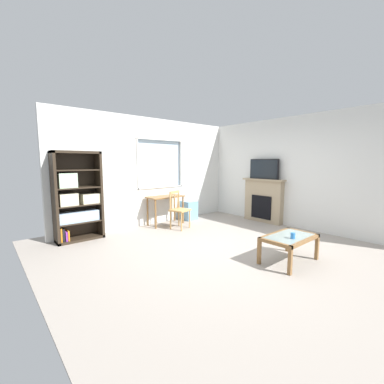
% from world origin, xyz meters
% --- Properties ---
extents(ground, '(5.88, 6.10, 0.02)m').
position_xyz_m(ground, '(0.00, 0.00, -0.01)').
color(ground, '#9E9389').
extents(wall_back_with_window, '(4.88, 0.15, 2.68)m').
position_xyz_m(wall_back_with_window, '(-0.03, 2.55, 1.32)').
color(wall_back_with_window, silver).
rests_on(wall_back_with_window, ground).
extents(wall_right, '(0.12, 5.30, 2.68)m').
position_xyz_m(wall_right, '(2.50, 0.00, 1.34)').
color(wall_right, silver).
rests_on(wall_right, ground).
extents(bookshelf, '(0.90, 0.38, 1.80)m').
position_xyz_m(bookshelf, '(-1.89, 2.31, 0.85)').
color(bookshelf, '#2D2319').
rests_on(bookshelf, ground).
extents(desk_under_window, '(0.94, 0.47, 0.73)m').
position_xyz_m(desk_under_window, '(0.20, 2.20, 0.61)').
color(desk_under_window, brown).
rests_on(desk_under_window, ground).
extents(wooden_chair, '(0.52, 0.50, 0.90)m').
position_xyz_m(wooden_chair, '(0.23, 1.68, 0.46)').
color(wooden_chair, tan).
rests_on(wooden_chair, ground).
extents(plastic_drawer_unit, '(0.35, 0.40, 0.52)m').
position_xyz_m(plastic_drawer_unit, '(1.00, 2.25, 0.26)').
color(plastic_drawer_unit, '#72ADDB').
rests_on(plastic_drawer_unit, ground).
extents(fireplace, '(0.26, 1.17, 1.15)m').
position_xyz_m(fireplace, '(2.35, 0.76, 0.58)').
color(fireplace, tan).
rests_on(fireplace, ground).
extents(tv, '(0.06, 0.83, 0.52)m').
position_xyz_m(tv, '(2.33, 0.76, 1.41)').
color(tv, black).
rests_on(tv, fireplace).
extents(coffee_table, '(0.92, 0.56, 0.42)m').
position_xyz_m(coffee_table, '(0.33, -1.07, 0.36)').
color(coffee_table, '#8C9E99').
rests_on(coffee_table, ground).
extents(sippy_cup, '(0.07, 0.07, 0.09)m').
position_xyz_m(sippy_cup, '(0.23, -1.17, 0.47)').
color(sippy_cup, '#337FD6').
rests_on(sippy_cup, coffee_table).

